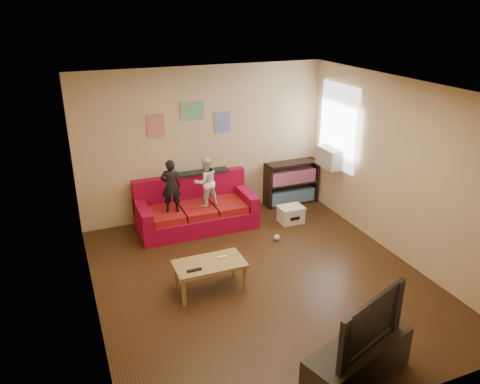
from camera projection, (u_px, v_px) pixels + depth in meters
name	position (u px, v px, depth m)	size (l,w,h in m)	color
room_shell	(263.00, 192.00, 6.18)	(4.52, 5.02, 2.72)	#3F2712
sofa	(196.00, 210.00, 8.18)	(2.03, 0.93, 0.89)	maroon
child_a	(171.00, 186.00, 7.66)	(0.33, 0.22, 0.91)	black
child_b	(206.00, 182.00, 7.88)	(0.43, 0.33, 0.88)	white
coffee_table	(210.00, 267.00, 6.32)	(0.95, 0.52, 0.43)	#A7844C
remote	(194.00, 270.00, 6.10)	(0.20, 0.05, 0.02)	black
game_controller	(222.00, 257.00, 6.40)	(0.13, 0.04, 0.03)	white
bookshelf	(291.00, 185.00, 9.10)	(1.05, 0.32, 0.84)	black
window	(338.00, 126.00, 8.25)	(0.04, 1.08, 1.48)	white
ac_unit	(330.00, 157.00, 8.42)	(0.28, 0.55, 0.35)	#B7B2A3
artwork_left	(156.00, 126.00, 7.86)	(0.30, 0.01, 0.40)	#D87266
artwork_center	(192.00, 111.00, 8.01)	(0.42, 0.01, 0.32)	#72B27F
artwork_right	(223.00, 122.00, 8.30)	(0.30, 0.01, 0.38)	#727FCC
file_box	(291.00, 214.00, 8.37)	(0.44, 0.33, 0.30)	white
tv_stand	(358.00, 363.00, 4.81)	(1.29, 0.43, 0.48)	#2B241A
television	(363.00, 320.00, 4.60)	(1.04, 0.14, 0.60)	black
tissue	(277.00, 237.00, 7.76)	(0.10, 0.10, 0.10)	silver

